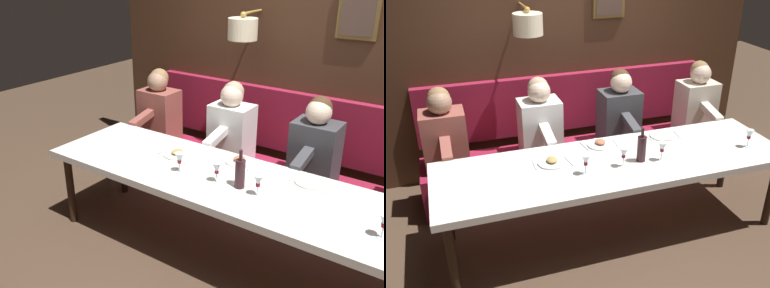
% 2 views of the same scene
% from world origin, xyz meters
% --- Properties ---
extents(ground_plane, '(12.00, 12.00, 0.00)m').
position_xyz_m(ground_plane, '(0.00, 0.00, 0.00)').
color(ground_plane, '#4C3828').
extents(dining_table, '(0.90, 3.01, 0.74)m').
position_xyz_m(dining_table, '(0.00, 0.00, 0.68)').
color(dining_table, silver).
rests_on(dining_table, ground_plane).
extents(banquette_bench, '(0.52, 3.21, 0.45)m').
position_xyz_m(banquette_bench, '(0.89, 0.00, 0.23)').
color(banquette_bench, maroon).
rests_on(banquette_bench, ground_plane).
extents(back_wall_panel, '(0.59, 4.41, 2.90)m').
position_xyz_m(back_wall_panel, '(1.46, 0.00, 1.36)').
color(back_wall_panel, '#422819').
rests_on(back_wall_panel, ground_plane).
extents(diner_nearest, '(0.60, 0.40, 0.79)m').
position_xyz_m(diner_nearest, '(0.88, -1.35, 0.82)').
color(diner_nearest, beige).
rests_on(diner_nearest, banquette_bench).
extents(diner_near, '(0.60, 0.40, 0.79)m').
position_xyz_m(diner_near, '(0.88, -0.42, 0.82)').
color(diner_near, '#3D3D42').
rests_on(diner_near, banquette_bench).
extents(diner_middle, '(0.60, 0.40, 0.79)m').
position_xyz_m(diner_middle, '(0.88, 0.43, 0.82)').
color(diner_middle, white).
rests_on(diner_middle, banquette_bench).
extents(diner_far, '(0.60, 0.40, 0.79)m').
position_xyz_m(diner_far, '(0.88, 1.34, 0.82)').
color(diner_far, '#934C42').
rests_on(diner_far, banquette_bench).
extents(place_setting_0, '(0.24, 0.32, 0.05)m').
position_xyz_m(place_setting_0, '(0.12, 0.52, 0.75)').
color(place_setting_0, silver).
rests_on(place_setting_0, dining_table).
extents(place_setting_1, '(0.24, 0.32, 0.05)m').
position_xyz_m(place_setting_1, '(0.31, 0.01, 0.75)').
color(place_setting_1, white).
rests_on(place_setting_1, dining_table).
extents(place_setting_2, '(0.24, 0.32, 0.01)m').
position_xyz_m(place_setting_2, '(0.30, -0.61, 0.75)').
color(place_setting_2, silver).
rests_on(place_setting_2, dining_table).
extents(wine_glass_0, '(0.07, 0.07, 0.16)m').
position_xyz_m(wine_glass_0, '(-0.13, 0.31, 0.86)').
color(wine_glass_0, silver).
rests_on(wine_glass_0, dining_table).
extents(wine_glass_1, '(0.07, 0.07, 0.16)m').
position_xyz_m(wine_glass_1, '(-0.14, -1.23, 0.86)').
color(wine_glass_1, silver).
rests_on(wine_glass_1, dining_table).
extents(wine_glass_2, '(0.07, 0.07, 0.16)m').
position_xyz_m(wine_glass_2, '(-0.11, -0.02, 0.86)').
color(wine_glass_2, silver).
rests_on(wine_glass_2, dining_table).
extents(wine_glass_3, '(0.07, 0.07, 0.16)m').
position_xyz_m(wine_glass_3, '(-0.11, -0.37, 0.86)').
color(wine_glass_3, silver).
rests_on(wine_glass_3, dining_table).
extents(wine_bottle, '(0.08, 0.08, 0.30)m').
position_xyz_m(wine_bottle, '(-0.07, -0.20, 0.86)').
color(wine_bottle, '#33191E').
rests_on(wine_bottle, dining_table).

